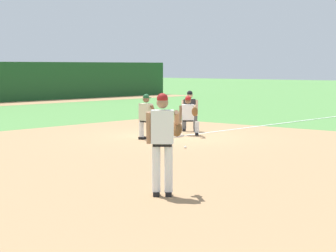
{
  "coord_description": "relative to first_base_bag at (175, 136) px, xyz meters",
  "views": [
    {
      "loc": [
        -16.35,
        -13.93,
        2.34
      ],
      "look_at": [
        -5.37,
        -4.37,
        1.0
      ],
      "focal_mm": 70.0,
      "sensor_mm": 36.0,
      "label": 1
    }
  ],
  "objects": [
    {
      "name": "foul_line_stripe",
      "position": [
        8.86,
        0.0,
        -0.04
      ],
      "size": [
        17.73,
        0.1,
        0.0
      ],
      "primitive_type": "cube",
      "color": "white",
      "rests_on": "ground"
    },
    {
      "name": "baserunner",
      "position": [
        -1.29,
        0.1,
        0.75
      ],
      "size": [
        0.47,
        0.61,
        1.46
      ],
      "color": "black",
      "rests_on": "ground"
    },
    {
      "name": "first_base_bag",
      "position": [
        0.0,
        0.0,
        0.0
      ],
      "size": [
        0.38,
        0.38,
        0.09
      ],
      "primitive_type": "cube",
      "color": "white",
      "rests_on": "ground"
    },
    {
      "name": "ground_plane",
      "position": [
        0.0,
        0.0,
        -0.04
      ],
      "size": [
        160.0,
        160.0,
        0.0
      ],
      "primitive_type": "plane",
      "color": "#518942"
    },
    {
      "name": "infield_dirt_patch",
      "position": [
        -3.84,
        -3.12,
        -0.04
      ],
      "size": [
        18.0,
        18.0,
        0.01
      ],
      "primitive_type": "cube",
      "color": "#A87F56",
      "rests_on": "ground"
    },
    {
      "name": "pitcher",
      "position": [
        -7.63,
        -6.22,
        1.01
      ],
      "size": [
        0.85,
        0.57,
        1.86
      ],
      "color": "black",
      "rests_on": "ground"
    },
    {
      "name": "baseball",
      "position": [
        -2.09,
        -2.17,
        -0.01
      ],
      "size": [
        0.07,
        0.07,
        0.07
      ],
      "primitive_type": "sphere",
      "color": "white",
      "rests_on": "ground"
    },
    {
      "name": "first_baseman",
      "position": [
        0.63,
        -0.06,
        0.69
      ],
      "size": [
        0.79,
        1.06,
        1.34
      ],
      "color": "black",
      "rests_on": "ground"
    },
    {
      "name": "umpire",
      "position": [
        1.76,
        0.81,
        0.75
      ],
      "size": [
        0.65,
        0.68,
        1.46
      ],
      "color": "black",
      "rests_on": "ground"
    }
  ]
}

